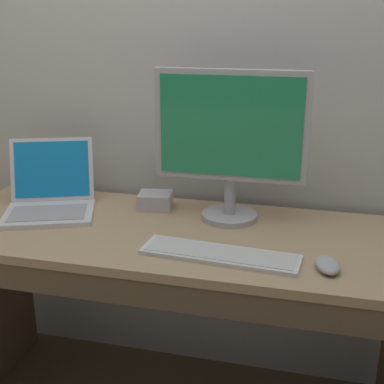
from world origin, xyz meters
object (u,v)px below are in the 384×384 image
at_px(external_monitor, 231,137).
at_px(wired_keyboard, 220,254).
at_px(external_drive_box, 155,201).
at_px(laptop_white, 50,198).
at_px(computer_mouse, 327,265).

distance_m(external_monitor, wired_keyboard, 0.41).
bearing_deg(external_monitor, external_drive_box, 169.22).
bearing_deg(external_drive_box, wired_keyboard, -47.99).
bearing_deg(laptop_white, external_drive_box, 18.75).
bearing_deg(external_drive_box, computer_mouse, -29.88).
xyz_separation_m(external_monitor, external_drive_box, (-0.29, 0.05, -0.27)).
bearing_deg(external_monitor, computer_mouse, -42.02).
xyz_separation_m(computer_mouse, external_drive_box, (-0.62, 0.36, 0.01)).
relative_size(laptop_white, wired_keyboard, 0.84).
distance_m(laptop_white, wired_keyboard, 0.71).
height_order(external_monitor, computer_mouse, external_monitor).
height_order(laptop_white, external_monitor, external_monitor).
relative_size(external_monitor, external_drive_box, 4.32).
height_order(laptop_white, computer_mouse, laptop_white).
bearing_deg(wired_keyboard, computer_mouse, -1.90).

